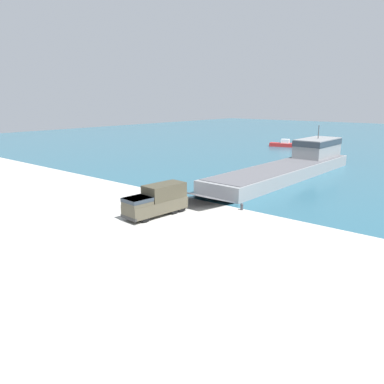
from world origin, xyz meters
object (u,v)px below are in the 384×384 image
Objects in this scene: landing_craft at (295,163)px; soldier_on_ramp at (144,200)px; moored_boat_a at (283,144)px; military_truck at (157,200)px; mooring_bollard at (242,206)px.

landing_craft is 24.62× the size of soldier_on_ramp.
soldier_on_ramp is at bearing 176.43° from moored_boat_a.
military_truck is 66.90m from moored_boat_a.
moored_boat_a is (-14.24, 63.83, -0.31)m from soldier_on_ramp.
moored_boat_a is 9.11× the size of mooring_bollard.
landing_craft is 24.07m from mooring_bollard.
military_truck reaches higher than soldier_on_ramp.
military_truck is 4.46× the size of soldier_on_ramp.
military_truck is at bearing -128.83° from mooring_bollard.
moored_boat_a is at bearing 120.25° from landing_craft.
mooring_bollard is at bearing -174.08° from moored_boat_a.
soldier_on_ramp is at bearing -96.82° from landing_craft.
landing_craft is 5.73× the size of moored_boat_a.
mooring_bollard is (8.94, 6.64, -0.55)m from soldier_on_ramp.
soldier_on_ramp is 11.15m from mooring_bollard.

